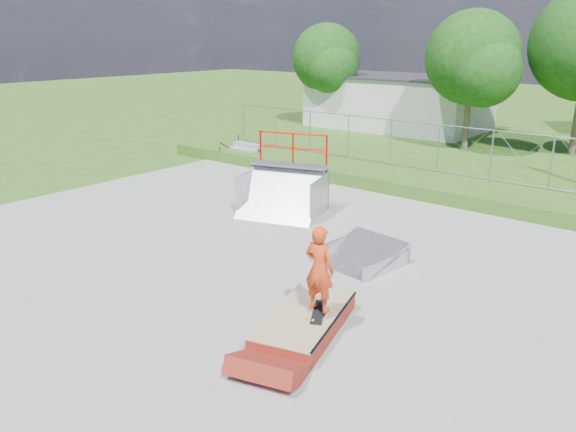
# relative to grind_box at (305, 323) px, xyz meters

# --- Properties ---
(ground) EXTENTS (120.00, 120.00, 0.00)m
(ground) POSITION_rel_grind_box_xyz_m (-2.95, 1.44, -0.19)
(ground) COLOR #2E601B
(ground) RESTS_ON ground
(concrete_pad) EXTENTS (20.00, 16.00, 0.04)m
(concrete_pad) POSITION_rel_grind_box_xyz_m (-2.95, 1.44, -0.17)
(concrete_pad) COLOR gray
(concrete_pad) RESTS_ON ground
(grass_berm) EXTENTS (24.00, 3.00, 0.50)m
(grass_berm) POSITION_rel_grind_box_xyz_m (-2.95, 10.94, 0.06)
(grass_berm) COLOR #2E601B
(grass_berm) RESTS_ON ground
(grind_box) EXTENTS (1.89, 2.81, 0.38)m
(grind_box) POSITION_rel_grind_box_xyz_m (0.00, 0.00, 0.00)
(grind_box) COLOR maroon
(grind_box) RESTS_ON concrete_pad
(quarter_pipe) EXTENTS (2.99, 2.75, 2.46)m
(quarter_pipe) POSITION_rel_grind_box_xyz_m (-5.04, 5.34, 1.04)
(quarter_pipe) COLOR gray
(quarter_pipe) RESTS_ON concrete_pad
(flat_bank_ramp) EXTENTS (1.95, 2.05, 0.52)m
(flat_bank_ramp) POSITION_rel_grind_box_xyz_m (-0.99, 3.53, 0.07)
(flat_bank_ramp) COLOR gray
(flat_bank_ramp) RESTS_ON concrete_pad
(skateboard) EXTENTS (0.57, 0.81, 0.13)m
(skateboard) POSITION_rel_grind_box_xyz_m (0.23, 0.13, 0.23)
(skateboard) COLOR black
(skateboard) RESTS_ON grind_box
(skater) EXTENTS (0.63, 0.43, 1.67)m
(skater) POSITION_rel_grind_box_xyz_m (0.23, 0.13, 1.07)
(skater) COLOR red
(skater) RESTS_ON grind_box
(concrete_stairs) EXTENTS (1.50, 1.60, 0.80)m
(concrete_stairs) POSITION_rel_grind_box_xyz_m (-11.45, 10.14, 0.21)
(concrete_stairs) COLOR gray
(concrete_stairs) RESTS_ON ground
(chain_link_fence) EXTENTS (20.00, 0.06, 1.80)m
(chain_link_fence) POSITION_rel_grind_box_xyz_m (-2.95, 11.94, 1.21)
(chain_link_fence) COLOR gray
(chain_link_fence) RESTS_ON grass_berm
(utility_building_flat) EXTENTS (10.00, 6.00, 3.00)m
(utility_building_flat) POSITION_rel_grind_box_xyz_m (-10.95, 23.44, 1.31)
(utility_building_flat) COLOR beige
(utility_building_flat) RESTS_ON ground
(tree_left_near) EXTENTS (4.76, 4.48, 6.65)m
(tree_left_near) POSITION_rel_grind_box_xyz_m (-4.70, 19.27, 4.05)
(tree_left_near) COLOR brown
(tree_left_near) RESTS_ON ground
(tree_left_far) EXTENTS (4.42, 4.16, 6.18)m
(tree_left_far) POSITION_rel_grind_box_xyz_m (-14.72, 21.28, 3.74)
(tree_left_far) COLOR brown
(tree_left_far) RESTS_ON ground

